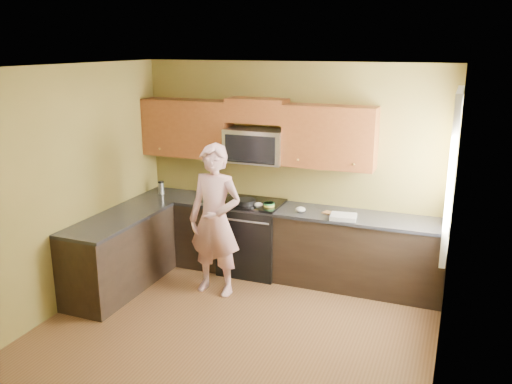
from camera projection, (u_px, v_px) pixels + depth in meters
The scene contains 26 objects.
floor at pixel (228, 339), 5.45m from camera, with size 4.00×4.00×0.00m, color brown.
ceiling at pixel (223, 68), 4.73m from camera, with size 4.00×4.00×0.00m, color white.
wall_back at pixel (290, 169), 6.89m from camera, with size 4.00×4.00×0.00m, color brown.
wall_front at pixel (91, 305), 3.30m from camera, with size 4.00×4.00×0.00m, color brown.
wall_left at pixel (58, 192), 5.80m from camera, with size 4.00×4.00×0.00m, color brown.
wall_right at pixel (447, 240), 4.39m from camera, with size 4.00×4.00×0.00m, color brown.
cabinet_back_run at pixel (282, 243), 6.86m from camera, with size 4.00×0.60×0.88m, color black.
cabinet_left_run at pixel (120, 255), 6.48m from camera, with size 0.60×1.60×0.88m, color black.
countertop_back at pixel (282, 209), 6.73m from camera, with size 4.00×0.62×0.04m, color black.
countertop_left at pixel (118, 219), 6.35m from camera, with size 0.62×1.60×0.04m, color black.
stove at pixel (252, 237), 6.97m from camera, with size 0.76×0.65×0.95m, color black, non-canonical shape.
microwave at pixel (256, 162), 6.82m from camera, with size 0.76×0.40×0.42m, color silver, non-canonical shape.
upper_cab_left at pixel (188, 156), 7.20m from camera, with size 1.22×0.33×0.75m, color brown, non-canonical shape.
upper_cab_right at pixel (328, 167), 6.52m from camera, with size 1.12×0.33×0.75m, color brown, non-canonical shape.
upper_cab_over_mw at pixel (257, 110), 6.68m from camera, with size 0.76×0.33×0.30m, color brown.
window at pixel (453, 173), 5.39m from camera, with size 0.06×1.06×1.66m, color white, non-canonical shape.
woman at pixel (215, 220), 6.27m from camera, with size 0.66×0.43×1.81m, color #CC666F.
frying_pan at pixel (245, 204), 6.77m from camera, with size 0.26×0.46×0.06m, color black, non-canonical shape.
butter_tub at pixel (269, 209), 6.67m from camera, with size 0.14×0.14×0.10m, color gold, non-canonical shape.
toast_slice at pixel (328, 213), 6.48m from camera, with size 0.11×0.11×0.01m, color #B27F47.
napkin_a at pixel (259, 205), 6.72m from camera, with size 0.11×0.12×0.06m, color silver.
napkin_b at pixel (301, 210), 6.52m from camera, with size 0.12×0.13×0.07m, color silver.
dish_towel at pixel (343, 217), 6.27m from camera, with size 0.30×0.24×0.05m, color silver.
travel_mug at pixel (161, 194), 7.34m from camera, with size 0.08×0.08×0.17m, color silver, non-canonical shape.
glass_b at pixel (207, 193), 7.12m from camera, with size 0.07×0.07×0.12m, color silver.
glass_c at pixel (206, 190), 7.30m from camera, with size 0.07×0.07×0.12m, color silver.
Camera 1 is at (2.05, -4.41, 2.90)m, focal length 37.53 mm.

